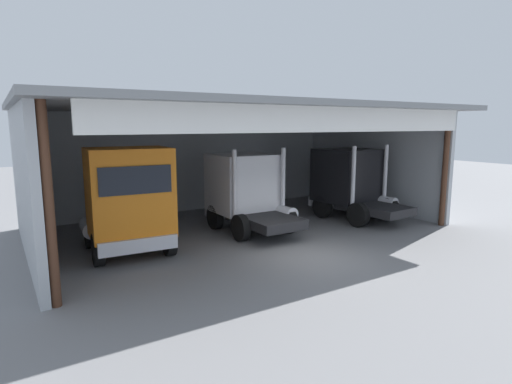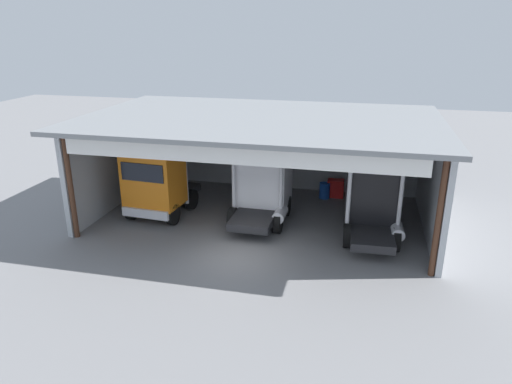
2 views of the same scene
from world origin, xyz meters
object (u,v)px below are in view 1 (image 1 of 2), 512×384
Objects in this scene: truck_orange_center_bay at (128,201)px; truck_white_right_bay at (247,190)px; oil_drum at (255,200)px; tool_cart at (260,197)px; truck_black_center_right_bay at (350,182)px.

truck_white_right_bay is (5.17, 0.90, -0.19)m from truck_orange_center_bay.
oil_drum is 0.67m from tool_cart.
oil_drum is 0.88× the size of tool_cart.
tool_cart is (-1.94, 4.79, -1.24)m from truck_black_center_right_bay.
truck_white_right_bay is 5.31m from truck_black_center_right_bay.
truck_orange_center_bay is 5.29× the size of oil_drum.
oil_drum is at bearing -145.49° from truck_orange_center_bay.
oil_drum is (2.74, 3.71, -1.25)m from truck_white_right_bay.
truck_orange_center_bay is at bearing -149.74° from oil_drum.
truck_white_right_bay reaches higher than tool_cart.
truck_white_right_bay is at bearing 169.62° from truck_black_center_right_bay.
truck_orange_center_bay reaches higher than truck_white_right_bay.
tool_cart is at bearing -145.49° from truck_orange_center_bay.
truck_orange_center_bay is 5.25m from truck_white_right_bay.
tool_cart reaches higher than oil_drum.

